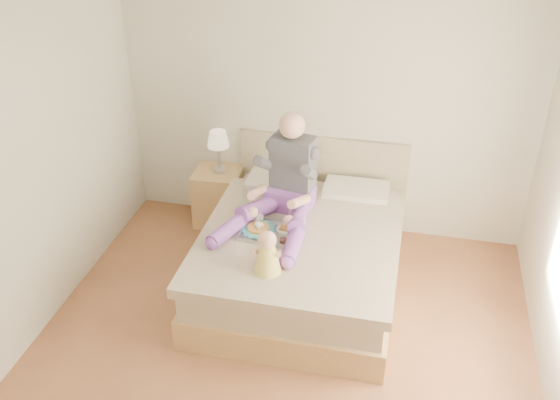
% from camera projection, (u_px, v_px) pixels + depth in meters
% --- Properties ---
extents(room, '(4.02, 4.22, 2.71)m').
position_uv_depth(room, '(288.00, 199.00, 4.12)').
color(room, brown).
rests_on(room, ground).
extents(bed, '(1.70, 2.18, 1.00)m').
position_uv_depth(bed, '(303.00, 251.00, 5.65)').
color(bed, '#AB854F').
rests_on(bed, ground).
extents(nightstand, '(0.51, 0.46, 0.59)m').
position_uv_depth(nightstand, '(219.00, 197.00, 6.52)').
color(nightstand, '#AB854F').
rests_on(nightstand, ground).
extents(lamp, '(0.22, 0.22, 0.45)m').
position_uv_depth(lamp, '(218.00, 141.00, 6.20)').
color(lamp, '#B2B5B9').
rests_on(lamp, nightstand).
extents(adult, '(0.80, 1.20, 0.94)m').
position_uv_depth(adult, '(284.00, 187.00, 5.51)').
color(adult, '#753E9C').
rests_on(adult, bed).
extents(tray, '(0.49, 0.40, 0.14)m').
position_uv_depth(tray, '(269.00, 230.00, 5.36)').
color(tray, '#B2B5B9').
rests_on(tray, bed).
extents(baby, '(0.25, 0.33, 0.37)m').
position_uv_depth(baby, '(268.00, 255.00, 4.85)').
color(baby, '#FBDE4F').
rests_on(baby, bed).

